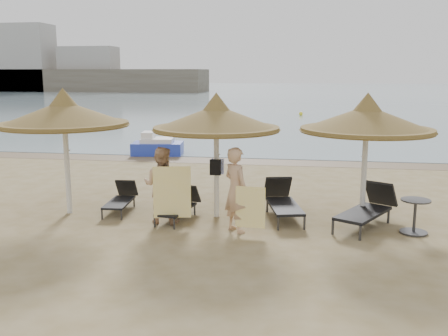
# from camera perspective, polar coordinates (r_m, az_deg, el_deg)

# --- Properties ---
(ground) EXTENTS (160.00, 160.00, 0.00)m
(ground) POSITION_cam_1_polar(r_m,az_deg,el_deg) (11.07, -5.37, -7.64)
(ground) COLOR #988762
(ground) RESTS_ON ground
(sea) EXTENTS (200.00, 140.00, 0.03)m
(sea) POSITION_cam_1_polar(r_m,az_deg,el_deg) (90.26, 7.44, 8.60)
(sea) COLOR gray
(sea) RESTS_ON ground
(wet_sand_strip) EXTENTS (200.00, 1.60, 0.01)m
(wet_sand_strip) POSITION_cam_1_polar(r_m,az_deg,el_deg) (20.04, 1.29, 0.83)
(wet_sand_strip) COLOR brown
(wet_sand_strip) RESTS_ON ground
(far_shore) EXTENTS (150.00, 54.80, 12.00)m
(far_shore) POSITION_cam_1_polar(r_m,az_deg,el_deg) (92.25, -8.60, 10.42)
(far_shore) COLOR #6B6558
(far_shore) RESTS_ON ground
(palapa_left) EXTENTS (3.17, 3.17, 3.14)m
(palapa_left) POSITION_cam_1_polar(r_m,az_deg,el_deg) (12.87, -17.82, 5.88)
(palapa_left) COLOR silver
(palapa_left) RESTS_ON ground
(palapa_center) EXTENTS (3.07, 3.07, 3.04)m
(palapa_center) POSITION_cam_1_polar(r_m,az_deg,el_deg) (11.93, -0.88, 5.67)
(palapa_center) COLOR silver
(palapa_center) RESTS_ON ground
(palapa_right) EXTENTS (3.09, 3.09, 3.06)m
(palapa_right) POSITION_cam_1_polar(r_m,az_deg,el_deg) (12.00, 16.01, 5.34)
(palapa_right) COLOR silver
(palapa_right) RESTS_ON ground
(lounger_far_left) EXTENTS (0.65, 1.63, 0.71)m
(lounger_far_left) POSITION_cam_1_polar(r_m,az_deg,el_deg) (13.12, -11.65, -3.40)
(lounger_far_left) COLOR #333335
(lounger_far_left) RESTS_ON ground
(lounger_near_left) EXTENTS (0.81, 1.71, 0.74)m
(lounger_near_left) POSITION_cam_1_polar(r_m,az_deg,el_deg) (12.24, -5.07, -4.20)
(lounger_near_left) COLOR #333335
(lounger_near_left) RESTS_ON ground
(lounger_near_right) EXTENTS (1.11, 2.10, 0.90)m
(lounger_near_right) POSITION_cam_1_polar(r_m,az_deg,el_deg) (12.37, 6.68, -3.72)
(lounger_near_right) COLOR #333335
(lounger_near_right) RESTS_ON ground
(lounger_far_right) EXTENTS (1.65, 2.17, 0.94)m
(lounger_far_right) POSITION_cam_1_polar(r_m,az_deg,el_deg) (12.07, 16.18, -4.36)
(lounger_far_right) COLOR #333335
(lounger_far_right) RESTS_ON ground
(side_table) EXTENTS (0.64, 0.64, 0.77)m
(side_table) POSITION_cam_1_polar(r_m,az_deg,el_deg) (11.81, 20.95, -5.30)
(side_table) COLOR #333335
(side_table) RESTS_ON ground
(person_left) EXTENTS (1.01, 0.69, 2.10)m
(person_left) POSITION_cam_1_polar(r_m,az_deg,el_deg) (11.76, -7.19, -1.26)
(person_left) COLOR tan
(person_left) RESTS_ON ground
(person_right) EXTENTS (1.19, 1.19, 2.22)m
(person_right) POSITION_cam_1_polar(r_m,az_deg,el_deg) (11.00, 1.37, -1.73)
(person_right) COLOR tan
(person_right) RESTS_ON ground
(towel_left) EXTENTS (0.84, 0.20, 1.20)m
(towel_left) POSITION_cam_1_polar(r_m,az_deg,el_deg) (11.39, -5.96, -2.79)
(towel_left) COLOR yellow
(towel_left) RESTS_ON ground
(towel_right) EXTENTS (0.66, 0.09, 0.92)m
(towel_right) POSITION_cam_1_polar(r_m,az_deg,el_deg) (10.83, 3.02, -4.51)
(towel_right) COLOR yellow
(towel_right) RESTS_ON ground
(bag_patterned) EXTENTS (0.31, 0.14, 0.37)m
(bag_patterned) POSITION_cam_1_polar(r_m,az_deg,el_deg) (12.27, -0.72, 0.20)
(bag_patterned) COLOR white
(bag_patterned) RESTS_ON ground
(bag_dark) EXTENTS (0.27, 0.10, 0.38)m
(bag_dark) POSITION_cam_1_polar(r_m,az_deg,el_deg) (11.93, -1.00, 0.07)
(bag_dark) COLOR black
(bag_dark) RESTS_ON ground
(pedal_boat) EXTENTS (2.27, 1.51, 0.99)m
(pedal_boat) POSITION_cam_1_polar(r_m,az_deg,el_deg) (21.74, -7.67, 2.50)
(pedal_boat) COLOR #253BBB
(pedal_boat) RESTS_ON ground
(buoy_left) EXTENTS (0.32, 0.32, 0.32)m
(buoy_left) POSITION_cam_1_polar(r_m,az_deg,el_deg) (34.18, -5.31, 5.24)
(buoy_left) COLOR yellow
(buoy_left) RESTS_ON ground
(buoy_mid) EXTENTS (0.31, 0.31, 0.31)m
(buoy_mid) POSITION_cam_1_polar(r_m,az_deg,el_deg) (41.48, 8.78, 6.15)
(buoy_mid) COLOR yellow
(buoy_mid) RESTS_ON ground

